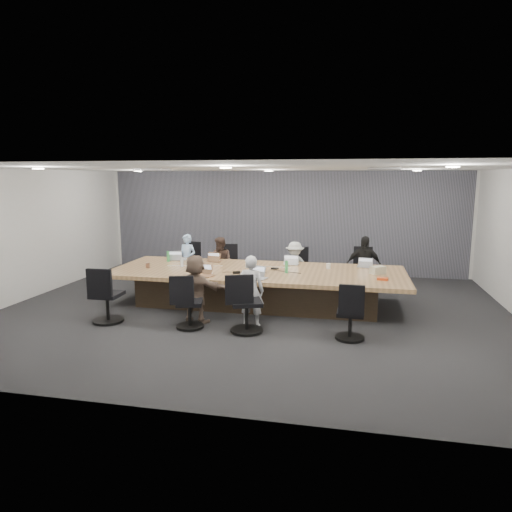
% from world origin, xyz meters
% --- Properties ---
extents(floor, '(10.00, 8.00, 0.00)m').
position_xyz_m(floor, '(0.00, 0.00, 0.00)').
color(floor, '#242426').
rests_on(floor, ground).
extents(ceiling, '(10.00, 8.00, 0.00)m').
position_xyz_m(ceiling, '(0.00, 0.00, 2.80)').
color(ceiling, white).
rests_on(ceiling, wall_back).
extents(wall_back, '(10.00, 0.00, 2.80)m').
position_xyz_m(wall_back, '(0.00, 4.00, 1.40)').
color(wall_back, beige).
rests_on(wall_back, ground).
extents(wall_front, '(10.00, 0.00, 2.80)m').
position_xyz_m(wall_front, '(0.00, -4.00, 1.40)').
color(wall_front, beige).
rests_on(wall_front, ground).
extents(wall_left, '(0.00, 8.00, 2.80)m').
position_xyz_m(wall_left, '(-5.00, 0.00, 1.40)').
color(wall_left, beige).
rests_on(wall_left, ground).
extents(curtain, '(9.80, 0.04, 2.80)m').
position_xyz_m(curtain, '(0.00, 3.92, 1.40)').
color(curtain, slate).
rests_on(curtain, ground).
extents(conference_table, '(6.00, 2.20, 0.74)m').
position_xyz_m(conference_table, '(0.00, 0.50, 0.40)').
color(conference_table, '#3B2C1E').
rests_on(conference_table, ground).
extents(chair_0, '(0.67, 0.67, 0.82)m').
position_xyz_m(chair_0, '(-2.02, 2.20, 0.41)').
color(chair_0, black).
rests_on(chair_0, ground).
extents(chair_1, '(0.62, 0.62, 0.76)m').
position_xyz_m(chair_1, '(-1.16, 2.20, 0.38)').
color(chair_1, black).
rests_on(chair_1, ground).
extents(chair_2, '(0.61, 0.61, 0.73)m').
position_xyz_m(chair_2, '(0.62, 2.20, 0.36)').
color(chair_2, black).
rests_on(chair_2, ground).
extents(chair_3, '(0.57, 0.57, 0.81)m').
position_xyz_m(chair_3, '(2.18, 2.20, 0.41)').
color(chair_3, black).
rests_on(chair_3, ground).
extents(chair_4, '(0.60, 0.60, 0.87)m').
position_xyz_m(chair_4, '(-2.44, -1.20, 0.43)').
color(chair_4, black).
rests_on(chair_4, ground).
extents(chair_5, '(0.63, 0.63, 0.77)m').
position_xyz_m(chair_5, '(-0.86, -1.20, 0.38)').
color(chair_5, black).
rests_on(chair_5, ground).
extents(chair_6, '(0.76, 0.76, 0.88)m').
position_xyz_m(chair_6, '(0.17, -1.20, 0.44)').
color(chair_6, black).
rests_on(chair_6, ground).
extents(chair_7, '(0.52, 0.52, 0.75)m').
position_xyz_m(chair_7, '(1.91, -1.20, 0.37)').
color(chair_7, black).
rests_on(chair_7, ground).
extents(person_0, '(0.52, 0.40, 1.27)m').
position_xyz_m(person_0, '(-2.02, 1.85, 0.63)').
color(person_0, '#A5C8F1').
rests_on(person_0, ground).
extents(laptop_0, '(0.39, 0.31, 0.02)m').
position_xyz_m(laptop_0, '(-2.02, 1.30, 0.75)').
color(laptop_0, '#B2B2B7').
rests_on(laptop_0, conference_table).
extents(person_1, '(0.69, 0.60, 1.22)m').
position_xyz_m(person_1, '(-1.16, 1.85, 0.61)').
color(person_1, '#3F2E26').
rests_on(person_1, ground).
extents(laptop_1, '(0.36, 0.29, 0.02)m').
position_xyz_m(laptop_1, '(-1.16, 1.30, 0.75)').
color(laptop_1, '#8C6647').
rests_on(laptop_1, conference_table).
extents(person_2, '(0.82, 0.58, 1.16)m').
position_xyz_m(person_2, '(0.62, 1.85, 0.58)').
color(person_2, '#ACB1AD').
rests_on(person_2, ground).
extents(laptop_2, '(0.32, 0.23, 0.02)m').
position_xyz_m(laptop_2, '(0.62, 1.30, 0.75)').
color(laptop_2, '#B2B2B7').
rests_on(laptop_2, conference_table).
extents(person_3, '(0.81, 0.40, 1.34)m').
position_xyz_m(person_3, '(2.18, 1.85, 0.67)').
color(person_3, black).
rests_on(person_3, ground).
extents(laptop_3, '(0.32, 0.23, 0.02)m').
position_xyz_m(laptop_3, '(2.18, 1.30, 0.75)').
color(laptop_3, '#B2B2B7').
rests_on(laptop_3, conference_table).
extents(person_5, '(1.22, 0.64, 1.26)m').
position_xyz_m(person_5, '(-0.86, -0.85, 0.63)').
color(person_5, brown).
rests_on(person_5, ground).
extents(laptop_5, '(0.35, 0.28, 0.02)m').
position_xyz_m(laptop_5, '(-0.86, -0.30, 0.75)').
color(laptop_5, '#8C6647').
rests_on(laptop_5, conference_table).
extents(person_6, '(0.47, 0.31, 1.28)m').
position_xyz_m(person_6, '(0.17, -0.85, 0.64)').
color(person_6, '#BBBDC3').
rests_on(person_6, ground).
extents(laptop_6, '(0.40, 0.32, 0.02)m').
position_xyz_m(laptop_6, '(0.17, -0.30, 0.75)').
color(laptop_6, '#B2B2B7').
rests_on(laptop_6, conference_table).
extents(bottle_green_left, '(0.08, 0.08, 0.24)m').
position_xyz_m(bottle_green_left, '(-2.16, 1.01, 0.86)').
color(bottle_green_left, '#3EA457').
rests_on(bottle_green_left, conference_table).
extents(bottle_green_right, '(0.07, 0.07, 0.24)m').
position_xyz_m(bottle_green_right, '(0.64, 0.34, 0.86)').
color(bottle_green_right, '#3EA457').
rests_on(bottle_green_right, conference_table).
extents(bottle_clear, '(0.07, 0.07, 0.20)m').
position_xyz_m(bottle_clear, '(-1.64, 0.51, 0.84)').
color(bottle_clear, silver).
rests_on(bottle_clear, conference_table).
extents(cup_white_far, '(0.09, 0.09, 0.10)m').
position_xyz_m(cup_white_far, '(-0.25, 0.67, 0.79)').
color(cup_white_far, white).
rests_on(cup_white_far, conference_table).
extents(cup_white_near, '(0.10, 0.10, 0.11)m').
position_xyz_m(cup_white_near, '(1.43, 0.94, 0.79)').
color(cup_white_near, white).
rests_on(cup_white_near, conference_table).
extents(mug_brown, '(0.12, 0.12, 0.11)m').
position_xyz_m(mug_brown, '(-2.30, 0.24, 0.79)').
color(mug_brown, brown).
rests_on(mug_brown, conference_table).
extents(mic_left, '(0.18, 0.14, 0.03)m').
position_xyz_m(mic_left, '(-0.14, -0.07, 0.76)').
color(mic_left, black).
rests_on(mic_left, conference_table).
extents(mic_right, '(0.16, 0.13, 0.03)m').
position_xyz_m(mic_right, '(0.34, 0.67, 0.75)').
color(mic_right, black).
rests_on(mic_right, conference_table).
extents(stapler, '(0.15, 0.08, 0.05)m').
position_xyz_m(stapler, '(-0.32, 0.05, 0.77)').
color(stapler, black).
rests_on(stapler, conference_table).
extents(canvas_bag, '(0.33, 0.31, 0.15)m').
position_xyz_m(canvas_bag, '(2.42, 0.63, 0.82)').
color(canvas_bag, '#C0B99A').
rests_on(canvas_bag, conference_table).
extents(snack_packet, '(0.22, 0.16, 0.04)m').
position_xyz_m(snack_packet, '(2.48, 0.08, 0.76)').
color(snack_packet, '#C34017').
rests_on(snack_packet, conference_table).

